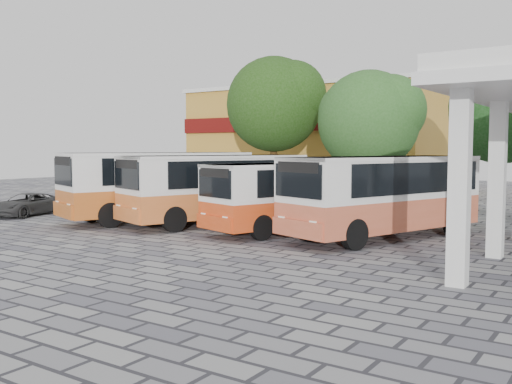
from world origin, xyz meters
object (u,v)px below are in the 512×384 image
Objects in this scene: bus_centre_right at (294,192)px; bus_far_left at (158,181)px; bus_far_right at (384,191)px; bus_centre_left at (216,184)px; parked_car at (26,204)px.

bus_far_left is at bearing -157.73° from bus_centre_right.
bus_far_right reaches higher than bus_centre_right.
bus_far_right is (10.52, 0.79, -0.06)m from bus_far_left.
bus_centre_right is at bearing -155.21° from bus_far_right.
bus_centre_right is 3.63m from bus_far_right.
bus_centre_left reaches higher than parked_car.
bus_centre_right is 13.99m from parked_car.
bus_centre_right is (3.93, -0.03, -0.16)m from bus_centre_left.
bus_far_left is at bearing 5.01° from parked_car.
bus_far_right is 2.27× the size of parked_car.
bus_centre_right reaches higher than parked_car.
bus_far_left reaches higher than bus_centre_left.
bus_centre_right is 0.90× the size of bus_far_right.
bus_far_left reaches higher than bus_far_right.
bus_centre_left is at bearing -161.88° from bus_centre_right.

